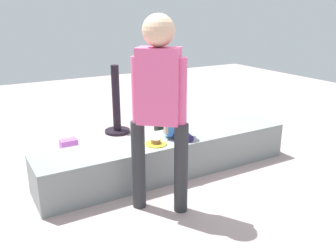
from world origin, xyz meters
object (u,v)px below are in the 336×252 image
at_px(child_seated, 176,118).
at_px(party_cup_red, 101,153).
at_px(gift_bag, 69,150).
at_px(cake_plate, 156,142).
at_px(handbag_black_leather, 164,122).
at_px(adult_standing, 159,99).
at_px(water_bottle_near_gift, 173,133).
at_px(water_bottle_far_side, 187,133).

distance_m(child_seated, party_cup_red, 1.12).
bearing_deg(child_seated, gift_bag, 135.57).
xyz_separation_m(child_seated, cake_plate, (-0.28, -0.07, -0.19)).
bearing_deg(child_seated, handbag_black_leather, 65.38).
distance_m(adult_standing, water_bottle_near_gift, 2.02).
height_order(gift_bag, handbag_black_leather, handbag_black_leather).
xyz_separation_m(water_bottle_far_side, party_cup_red, (-1.23, -0.01, -0.04)).
bearing_deg(child_seated, party_cup_red, 125.52).
distance_m(cake_plate, party_cup_red, 0.98).
relative_size(cake_plate, water_bottle_far_side, 1.14).
bearing_deg(adult_standing, water_bottle_far_side, 49.41).
bearing_deg(water_bottle_near_gift, cake_plate, -129.22).
bearing_deg(water_bottle_far_side, handbag_black_leather, 96.92).
bearing_deg(handbag_black_leather, party_cup_red, -156.14).
relative_size(water_bottle_near_gift, handbag_black_leather, 0.53).
bearing_deg(party_cup_red, water_bottle_far_side, 0.37).
xyz_separation_m(gift_bag, party_cup_red, (0.35, -0.10, -0.08)).
relative_size(child_seated, cake_plate, 2.16).
distance_m(adult_standing, gift_bag, 1.75).
bearing_deg(handbag_black_leather, child_seated, -114.62).
bearing_deg(gift_bag, adult_standing, -74.92).
relative_size(water_bottle_near_gift, water_bottle_far_side, 0.93).
bearing_deg(gift_bag, handbag_black_leather, 15.33).
relative_size(child_seated, gift_bag, 1.64).
xyz_separation_m(cake_plate, handbag_black_leather, (0.88, 1.38, -0.29)).
relative_size(child_seated, water_bottle_near_gift, 2.64).
height_order(child_seated, gift_bag, child_seated).
xyz_separation_m(gift_bag, water_bottle_near_gift, (1.42, 0.01, -0.05)).
distance_m(child_seated, gift_bag, 1.36).
distance_m(child_seated, cake_plate, 0.35).
relative_size(adult_standing, water_bottle_near_gift, 9.09).
bearing_deg(cake_plate, party_cup_red, 108.25).
bearing_deg(cake_plate, gift_bag, 123.20).
relative_size(gift_bag, party_cup_red, 3.05).
bearing_deg(child_seated, adult_standing, -131.98).
xyz_separation_m(adult_standing, handbag_black_leather, (1.12, 1.88, -0.88)).
distance_m(water_bottle_far_side, party_cup_red, 1.23).
bearing_deg(gift_bag, cake_plate, -56.80).
relative_size(adult_standing, party_cup_red, 17.16).
xyz_separation_m(child_seated, water_bottle_near_gift, (0.51, 0.90, -0.52)).
height_order(adult_standing, handbag_black_leather, adult_standing).
xyz_separation_m(adult_standing, cake_plate, (0.23, 0.51, -0.59)).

